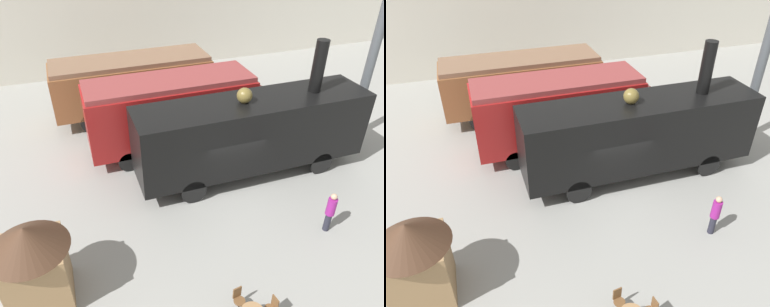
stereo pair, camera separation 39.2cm
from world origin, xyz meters
The scene contains 9 objects.
ground_plane centered at (0.00, 0.00, 0.00)m, with size 80.00×80.00×0.00m, color gray.
backdrop_wall centered at (0.00, 15.47, 4.50)m, with size 44.00×0.15×9.00m.
passenger_coach_wooden centered at (-2.51, 8.39, 2.06)m, with size 8.74×2.87×3.42m.
streamlined_locomotive centered at (-0.79, 4.12, 2.16)m, with size 9.78×2.66×3.75m.
steam_locomotive centered at (1.27, 0.93, 2.20)m, with size 10.29×2.44×5.89m.
cafe_chair_2 centered at (-2.22, -5.33, 0.51)m, with size 0.36×0.37×0.87m.
visitor_person centered at (2.41, -3.39, 0.95)m, with size 0.34×0.34×1.75m.
ticket_kiosk centered at (-7.82, -2.93, 1.67)m, with size 2.34×2.34×3.00m.
support_pillar centered at (7.82, 1.92, 4.00)m, with size 0.44×0.44×8.00m.
Camera 2 is at (-5.47, -11.57, 10.41)m, focal length 35.00 mm.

